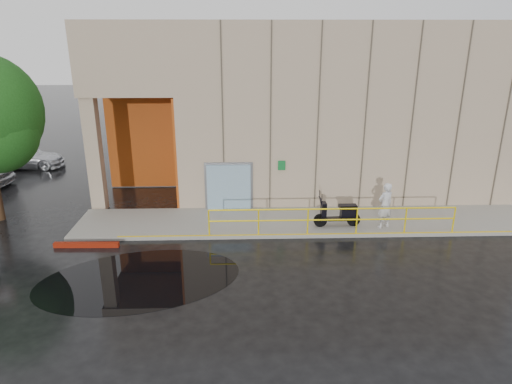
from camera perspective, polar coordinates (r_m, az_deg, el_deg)
ground at (r=14.99m, az=-4.69°, el=-10.80°), size 120.00×120.00×0.00m
sidewalk at (r=19.24m, az=7.95°, el=-3.64°), size 20.00×3.00×0.15m
building at (r=24.56m, az=8.48°, el=11.32°), size 20.00×10.17×8.00m
guardrail at (r=17.83m, az=9.53°, el=-3.51°), size 9.56×0.06×1.03m
person at (r=18.68m, az=15.83°, el=-1.62°), size 0.80×0.68×1.85m
scooter at (r=18.38m, az=10.26°, el=-1.82°), size 1.90×0.66×1.46m
red_curb at (r=18.09m, az=-20.43°, el=-6.21°), size 2.40×0.24×0.18m
puddle at (r=15.40m, az=-14.35°, el=-10.50°), size 7.22×5.34×0.01m
car_c at (r=30.02m, az=-26.90°, el=3.89°), size 4.38×1.85×1.26m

